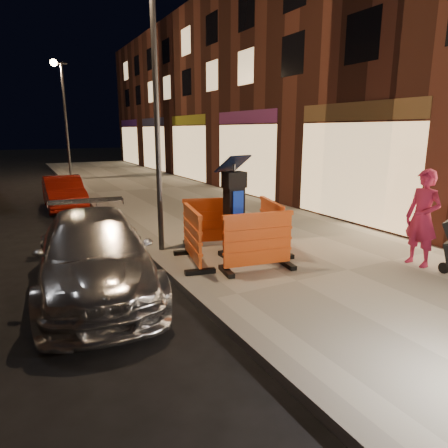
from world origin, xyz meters
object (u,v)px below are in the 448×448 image
parking_kiosk (234,210)px  barrier_kerbside (193,236)px  barrier_front (258,242)px  barrier_back (214,222)px  barrier_bldgside (271,226)px  car_silver (98,290)px  car_red (65,209)px  man (423,218)px

parking_kiosk → barrier_kerbside: size_ratio=1.40×
barrier_front → barrier_back: bearing=98.5°
barrier_front → barrier_bldgside: (0.95, 0.95, 0.00)m
car_silver → car_red: size_ratio=1.31×
car_silver → man: man is taller
man → parking_kiosk: bearing=-126.8°
barrier_back → car_silver: 3.17m
parking_kiosk → barrier_back: (0.00, 0.95, -0.45)m
barrier_kerbside → barrier_bldgside: same height
car_red → man: size_ratio=1.85×
barrier_kerbside → car_silver: bearing=105.9°
barrier_front → barrier_bldgside: bearing=53.5°
barrier_front → barrier_kerbside: 1.34m
barrier_bldgside → car_silver: 3.91m
barrier_bldgside → man: size_ratio=0.76×
barrier_bldgside → man: man is taller
barrier_front → man: bearing=-13.8°
barrier_kerbside → man: size_ratio=0.76×
barrier_kerbside → barrier_bldgside: bearing=-78.5°
man → barrier_kerbside: bearing=-119.8°
barrier_front → car_silver: barrier_front is taller
barrier_kerbside → barrier_bldgside: 1.90m
barrier_back → car_silver: (-2.89, -1.10, -0.72)m
barrier_back → car_red: size_ratio=0.41×
car_silver → barrier_front: bearing=-8.8°
barrier_back → man: 4.39m
barrier_kerbside → car_red: 8.36m
barrier_kerbside → car_red: size_ratio=0.41×
parking_kiosk → car_silver: (-2.89, -0.15, -1.16)m
parking_kiosk → car_silver: 3.12m
car_silver → parking_kiosk: bearing=9.6°
car_silver → car_red: bearing=93.7°
barrier_bldgside → parking_kiosk: bearing=105.5°
barrier_back → barrier_bldgside: (0.95, -0.95, 0.00)m
man → car_red: bearing=-153.0°
barrier_kerbside → car_silver: barrier_kerbside is taller
barrier_back → car_silver: bearing=-142.6°
parking_kiosk → barrier_front: parking_kiosk is taller
barrier_back → barrier_bldgside: same height
barrier_kerbside → car_silver: size_ratio=0.31×
barrier_front → barrier_back: same height
barrier_back → barrier_kerbside: 1.34m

